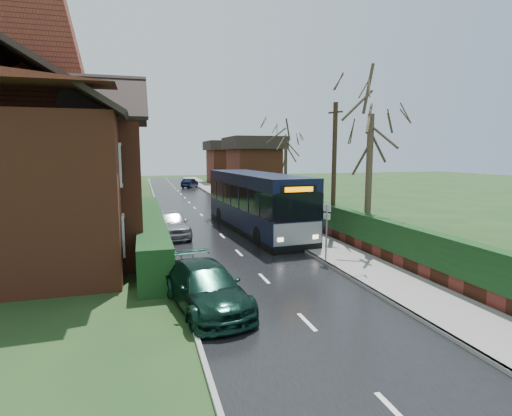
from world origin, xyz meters
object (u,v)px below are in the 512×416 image
object	(u,v)px
car_green	(206,287)
telegraph_pole	(334,171)
bus	(256,203)
car_silver	(170,223)
bus_stop_sign	(327,224)
brick_house	(39,159)

from	to	relation	value
car_green	telegraph_pole	size ratio (longest dim) A/B	0.62
car_green	telegraph_pole	bearing A→B (deg)	35.57
bus	telegraph_pole	xyz separation A→B (m)	(3.60, -2.85, 1.98)
car_silver	bus_stop_sign	size ratio (longest dim) A/B	1.73
brick_house	telegraph_pole	bearing A→B (deg)	-3.06
telegraph_pole	brick_house	bearing A→B (deg)	154.96
car_green	brick_house	bearing A→B (deg)	115.80
bus_stop_sign	brick_house	bearing A→B (deg)	135.08
bus	car_green	world-z (taller)	bus
telegraph_pole	car_silver	bearing A→B (deg)	140.30
bus_stop_sign	telegraph_pole	distance (m)	5.63
bus_stop_sign	telegraph_pole	bearing A→B (deg)	39.48
car_green	bus_stop_sign	xyz separation A→B (m)	(5.71, 3.62, 1.01)
car_green	telegraph_pole	distance (m)	12.05
brick_house	bus_stop_sign	bearing A→B (deg)	-24.09
car_green	bus	bearing A→B (deg)	57.88
brick_house	bus	world-z (taller)	brick_house
car_silver	brick_house	bearing A→B (deg)	-167.91
bus	car_silver	world-z (taller)	bus
brick_house	car_silver	distance (m)	7.23
car_silver	bus_stop_sign	bearing A→B (deg)	-56.89
bus	telegraph_pole	size ratio (longest dim) A/B	1.58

